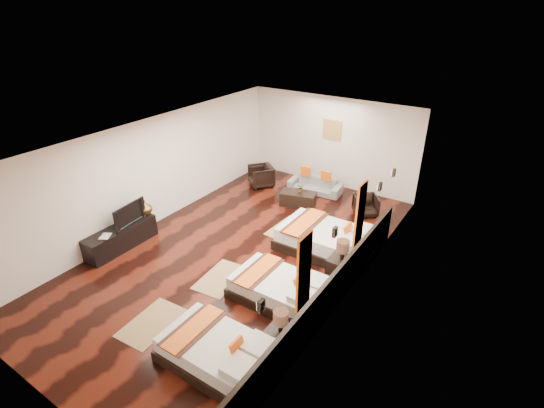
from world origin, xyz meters
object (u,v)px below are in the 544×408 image
Objects in this scene: bed_mid at (280,289)px; table_plant at (301,188)px; bed_near at (218,352)px; tv_console at (121,237)px; coffee_table at (298,199)px; armchair_left at (261,176)px; armchair_right at (366,205)px; nightstand_a at (280,339)px; sofa at (315,185)px; bed_far at (328,240)px; nightstand_b at (341,267)px; tv at (127,214)px; figurine at (145,207)px; book at (101,236)px.

bed_mid reaches higher than table_plant.
tv_console is (-4.19, 1.40, 0.03)m from bed_near.
coffee_table is at bearing 107.25° from bed_near.
armchair_left is at bearing 118.92° from bed_near.
armchair_right is (3.52, -0.02, -0.05)m from armchair_left.
armchair_left is (-4.18, 5.48, 0.01)m from nightstand_a.
armchair_left is at bearing -168.85° from sofa.
nightstand_a reaches higher than bed_far.
nightstand_b is (0.75, -0.89, 0.05)m from bed_far.
tv reaches higher than armchair_right.
tv reaches higher than sofa.
sofa is 1.63× the size of coffee_table.
nightstand_b is 0.55× the size of tv_console.
tv_console is at bearing -161.01° from nightstand_b.
nightstand_b is at bearing 57.92° from bed_mid.
bed_near is 4.50m from tv.
figurine is at bearing -174.94° from armchair_right.
bed_far is at bearing 36.36° from book.
nightstand_a reaches higher than table_plant.
bed_near is 6.00m from table_plant.
armchair_right is at bearing -49.51° from tv.
book is at bearing -90.00° from figurine.
tv_console is (-4.20, -2.59, -0.02)m from bed_far.
table_plant reaches higher than coffee_table.
bed_mid reaches higher than armchair_left.
table_plant is at bearing 24.11° from armchair_left.
tv is 2.56× the size of figurine.
bed_near is at bearing -27.84° from figurine.
nightstand_a is (0.75, -3.27, 0.03)m from bed_far.
book is (-4.19, -1.00, 0.32)m from bed_mid.
sofa is at bearing 122.96° from bed_far.
coffee_table is at bearing 54.80° from figurine.
bed_far is (0.00, 3.99, 0.05)m from bed_near.
armchair_left is at bearing 128.59° from bed_mid.
book is 0.77× the size of figurine.
book reaches higher than sofa.
armchair_left reaches higher than table_plant.
armchair_left is at bearing -15.45° from tv.
tv_console is 2.88× the size of armchair_right.
nightstand_a is 6.50m from sofa.
table_plant is (-1.72, 5.74, 0.28)m from bed_near.
tv reaches higher than book.
bed_far is at bearing 22.97° from figurine.
armchair_right is at bearing 39.05° from armchair_left.
nightstand_b reaches higher than bed_near.
tv is 4.76m from table_plant.
bed_far is at bearing -66.97° from tv.
tv is (0.05, 0.24, 0.55)m from tv_console.
tv_console is 0.93m from figurine.
armchair_left is at bearing 80.88° from tv_console.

